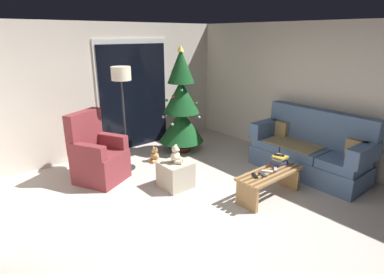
{
  "coord_description": "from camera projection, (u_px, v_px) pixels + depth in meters",
  "views": [
    {
      "loc": [
        -2.42,
        -2.64,
        2.29
      ],
      "look_at": [
        0.4,
        0.7,
        0.85
      ],
      "focal_mm": 29.49,
      "sensor_mm": 36.0,
      "label": 1
    }
  ],
  "objects": [
    {
      "name": "wall_back",
      "position": [
        95.0,
        91.0,
        5.95
      ],
      "size": [
        5.72,
        0.12,
        2.5
      ],
      "primitive_type": "cube",
      "color": "beige",
      "rests_on": "ground"
    },
    {
      "name": "floor_lamp",
      "position": [
        122.0,
        84.0,
        5.15
      ],
      "size": [
        0.32,
        0.32,
        1.78
      ],
      "color": "#2D2D30",
      "rests_on": "ground"
    },
    {
      "name": "ottoman",
      "position": [
        176.0,
        175.0,
        4.89
      ],
      "size": [
        0.44,
        0.44,
        0.41
      ],
      "primitive_type": "cube",
      "color": "#B2A893",
      "rests_on": "ground"
    },
    {
      "name": "teddy_bear_cream",
      "position": [
        176.0,
        155.0,
        4.78
      ],
      "size": [
        0.21,
        0.22,
        0.29
      ],
      "color": "beige",
      "rests_on": "ottoman"
    },
    {
      "name": "patio_door_frame",
      "position": [
        134.0,
        95.0,
        6.42
      ],
      "size": [
        1.6,
        0.02,
        2.2
      ],
      "primitive_type": "cube",
      "color": "silver",
      "rests_on": "ground"
    },
    {
      "name": "ground_plane",
      "position": [
        203.0,
        218.0,
        4.11
      ],
      "size": [
        7.0,
        7.0,
        0.0
      ],
      "primitive_type": "plane",
      "color": "#BCB2A8"
    },
    {
      "name": "christmas_tree",
      "position": [
        181.0,
        107.0,
        6.19
      ],
      "size": [
        0.89,
        0.89,
        2.09
      ],
      "color": "#4C1E19",
      "rests_on": "ground"
    },
    {
      "name": "wall_right",
      "position": [
        326.0,
        96.0,
        5.47
      ],
      "size": [
        0.12,
        6.0,
        2.5
      ],
      "primitive_type": "cube",
      "color": "beige",
      "rests_on": "ground"
    },
    {
      "name": "remote_white",
      "position": [
        267.0,
        171.0,
        4.51
      ],
      "size": [
        0.12,
        0.15,
        0.02
      ],
      "primitive_type": "cube",
      "rotation": [
        0.0,
        0.0,
        0.6
      ],
      "color": "silver",
      "rests_on": "coffee_table"
    },
    {
      "name": "book_stack",
      "position": [
        279.0,
        160.0,
        4.76
      ],
      "size": [
        0.29,
        0.22,
        0.14
      ],
      "color": "#6B3D7A",
      "rests_on": "coffee_table"
    },
    {
      "name": "armchair",
      "position": [
        98.0,
        157.0,
        5.07
      ],
      "size": [
        0.92,
        0.92,
        1.13
      ],
      "color": "maroon",
      "rests_on": "ground"
    },
    {
      "name": "remote_silver",
      "position": [
        276.0,
        169.0,
        4.6
      ],
      "size": [
        0.15,
        0.13,
        0.02
      ],
      "primitive_type": "cube",
      "rotation": [
        0.0,
        0.0,
        2.21
      ],
      "color": "#ADADB2",
      "rests_on": "coffee_table"
    },
    {
      "name": "cell_phone",
      "position": [
        279.0,
        155.0,
        4.75
      ],
      "size": [
        0.13,
        0.16,
        0.01
      ],
      "primitive_type": "cube",
      "rotation": [
        0.0,
        0.0,
        0.45
      ],
      "color": "black",
      "rests_on": "book_stack"
    },
    {
      "name": "patio_door_glass",
      "position": [
        135.0,
        97.0,
        6.42
      ],
      "size": [
        1.5,
        0.02,
        2.1
      ],
      "primitive_type": "cube",
      "color": "black",
      "rests_on": "ground"
    },
    {
      "name": "coffee_table",
      "position": [
        270.0,
        180.0,
        4.56
      ],
      "size": [
        1.1,
        0.4,
        0.4
      ],
      "color": "#9E7547",
      "rests_on": "ground"
    },
    {
      "name": "couch",
      "position": [
        310.0,
        151.0,
        5.32
      ],
      "size": [
        0.81,
        1.95,
        1.08
      ],
      "color": "slate",
      "rests_on": "ground"
    },
    {
      "name": "remote_black",
      "position": [
        255.0,
        176.0,
        4.38
      ],
      "size": [
        0.12,
        0.16,
        0.02
      ],
      "primitive_type": "cube",
      "rotation": [
        0.0,
        0.0,
        5.72
      ],
      "color": "black",
      "rests_on": "coffee_table"
    },
    {
      "name": "remote_graphite",
      "position": [
        263.0,
        174.0,
        4.42
      ],
      "size": [
        0.09,
        0.16,
        0.02
      ],
      "primitive_type": "cube",
      "rotation": [
        0.0,
        0.0,
        2.79
      ],
      "color": "#333338",
      "rests_on": "coffee_table"
    },
    {
      "name": "teddy_bear_honey_by_tree",
      "position": [
        155.0,
        155.0,
        5.89
      ],
      "size": [
        0.2,
        0.2,
        0.29
      ],
      "color": "tan",
      "rests_on": "ground"
    }
  ]
}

